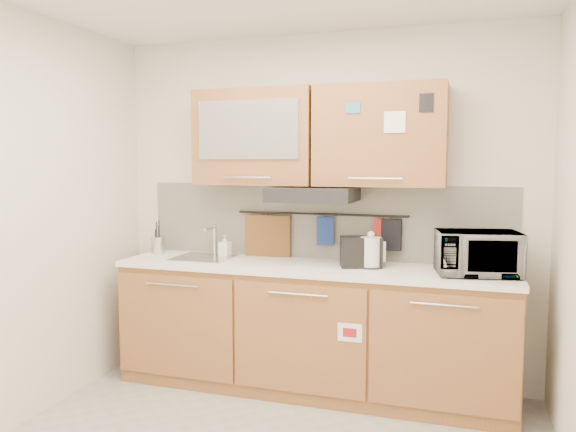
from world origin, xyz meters
The scene contains 17 objects.
wall_back centered at (0.00, 1.50, 1.30)m, with size 3.20×3.20×0.00m, color silver.
base_cabinet centered at (0.00, 1.19, 0.41)m, with size 2.80×0.64×0.88m.
countertop centered at (0.00, 1.19, 0.90)m, with size 2.82×0.62×0.04m, color white.
backsplash centered at (0.00, 1.49, 1.20)m, with size 2.80×0.02×0.56m, color silver.
upper_cabinets centered at (0.00, 1.32, 1.83)m, with size 1.82×0.37×0.70m.
range_hood centered at (0.00, 1.25, 1.42)m, with size 0.60×0.46×0.10m, color black.
sink centered at (-0.85, 1.21, 0.92)m, with size 0.42×0.40×0.26m.
utensil_rail centered at (0.00, 1.45, 1.26)m, with size 0.02×0.02×1.30m, color black.
utensil_crock centered at (-1.30, 1.30, 0.99)m, with size 0.14×0.14×0.27m.
kettle centered at (0.43, 1.21, 1.02)m, with size 0.19×0.17×0.26m.
toaster centered at (0.35, 1.22, 1.03)m, with size 0.32×0.25×0.21m.
microwave centered at (1.12, 1.17, 1.06)m, with size 0.51×0.35×0.28m, color #999999.
soap_bottle centered at (-0.73, 1.33, 1.00)m, with size 0.08×0.08×0.17m, color #999999.
cutting_board centered at (-0.41, 1.44, 1.02)m, with size 0.36×0.03×0.44m, color brown.
oven_mitt centered at (0.04, 1.44, 1.13)m, with size 0.13×0.03×0.21m, color navy.
dark_pouch centered at (0.53, 1.44, 1.13)m, with size 0.14×0.04×0.23m, color black.
pot_holder centered at (0.48, 1.44, 1.16)m, with size 0.13×0.02×0.16m, color red.
Camera 1 is at (1.05, -2.61, 1.65)m, focal length 35.00 mm.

